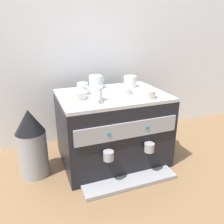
% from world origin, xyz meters
% --- Properties ---
extents(ground_plane, '(4.00, 4.00, 0.00)m').
position_xyz_m(ground_plane, '(0.00, 0.00, 0.00)').
color(ground_plane, brown).
extents(tiled_backsplash_wall, '(2.80, 0.03, 1.17)m').
position_xyz_m(tiled_backsplash_wall, '(0.00, 0.39, 0.58)').
color(tiled_backsplash_wall, silver).
rests_on(tiled_backsplash_wall, ground_plane).
extents(espresso_machine, '(0.64, 0.58, 0.44)m').
position_xyz_m(espresso_machine, '(0.00, -0.00, 0.22)').
color(espresso_machine, black).
rests_on(espresso_machine, ground_plane).
extents(ceramic_cup_0, '(0.10, 0.11, 0.07)m').
position_xyz_m(ceramic_cup_0, '(0.17, 0.12, 0.48)').
color(ceramic_cup_0, silver).
rests_on(ceramic_cup_0, espresso_machine).
extents(ceramic_cup_1, '(0.06, 0.10, 0.08)m').
position_xyz_m(ceramic_cup_1, '(-0.13, -0.11, 0.48)').
color(ceramic_cup_1, silver).
rests_on(ceramic_cup_1, espresso_machine).
extents(ceramic_cup_2, '(0.12, 0.10, 0.08)m').
position_xyz_m(ceramic_cup_2, '(-0.05, 0.16, 0.49)').
color(ceramic_cup_2, silver).
rests_on(ceramic_cup_2, espresso_machine).
extents(ceramic_cup_3, '(0.07, 0.10, 0.06)m').
position_xyz_m(ceramic_cup_3, '(-0.16, 0.07, 0.48)').
color(ceramic_cup_3, silver).
rests_on(ceramic_cup_3, espresso_machine).
extents(ceramic_bowl_0, '(0.10, 0.10, 0.04)m').
position_xyz_m(ceramic_bowl_0, '(0.16, -0.14, 0.47)').
color(ceramic_bowl_0, beige).
rests_on(ceramic_bowl_0, espresso_machine).
extents(ceramic_bowl_1, '(0.10, 0.10, 0.03)m').
position_xyz_m(ceramic_bowl_1, '(0.07, -0.01, 0.46)').
color(ceramic_bowl_1, beige).
rests_on(ceramic_bowl_1, espresso_machine).
extents(ceramic_bowl_2, '(0.12, 0.12, 0.04)m').
position_xyz_m(ceramic_bowl_2, '(-0.22, -0.02, 0.46)').
color(ceramic_bowl_2, beige).
rests_on(ceramic_bowl_2, espresso_machine).
extents(coffee_grinder, '(0.17, 0.17, 0.41)m').
position_xyz_m(coffee_grinder, '(-0.49, -0.00, 0.20)').
color(coffee_grinder, '#939399').
rests_on(coffee_grinder, ground_plane).
extents(milk_pitcher, '(0.08, 0.08, 0.16)m').
position_xyz_m(milk_pitcher, '(0.44, 0.01, 0.08)').
color(milk_pitcher, '#B7B7BC').
rests_on(milk_pitcher, ground_plane).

